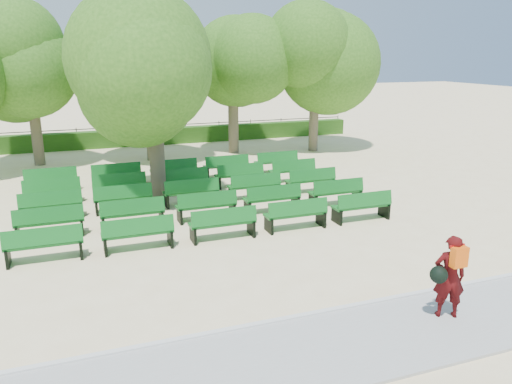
# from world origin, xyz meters

# --- Properties ---
(ground) EXTENTS (120.00, 120.00, 0.00)m
(ground) POSITION_xyz_m (0.00, 0.00, 0.00)
(ground) COLOR beige
(paving) EXTENTS (30.00, 2.20, 0.06)m
(paving) POSITION_xyz_m (0.00, -7.40, 0.03)
(paving) COLOR #A6A5A2
(paving) RESTS_ON ground
(curb) EXTENTS (30.00, 0.12, 0.10)m
(curb) POSITION_xyz_m (0.00, -6.25, 0.05)
(curb) COLOR silver
(curb) RESTS_ON ground
(hedge) EXTENTS (26.00, 0.70, 0.90)m
(hedge) POSITION_xyz_m (0.00, 14.00, 0.45)
(hedge) COLOR #275315
(hedge) RESTS_ON ground
(fence) EXTENTS (26.00, 0.10, 1.02)m
(fence) POSITION_xyz_m (0.00, 14.40, 0.00)
(fence) COLOR black
(fence) RESTS_ON ground
(tree_line) EXTENTS (21.80, 6.80, 7.04)m
(tree_line) POSITION_xyz_m (0.00, 10.00, 0.00)
(tree_line) COLOR #3C711E
(tree_line) RESTS_ON ground
(bench_array) EXTENTS (1.87, 0.66, 1.17)m
(bench_array) POSITION_xyz_m (0.46, 1.97, 0.10)
(bench_array) COLOR #11641E
(bench_array) RESTS_ON ground
(tree_among) EXTENTS (4.49, 4.49, 6.37)m
(tree_among) POSITION_xyz_m (-0.51, 2.97, 4.32)
(tree_among) COLOR brown
(tree_among) RESTS_ON ground
(person) EXTENTS (0.83, 0.60, 1.66)m
(person) POSITION_xyz_m (3.33, -7.21, 0.92)
(person) COLOR #40090A
(person) RESTS_ON ground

